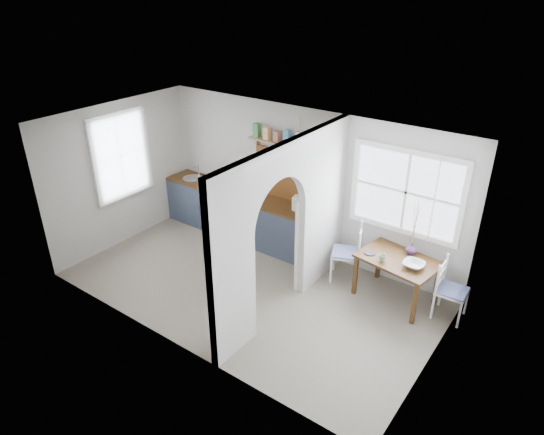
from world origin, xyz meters
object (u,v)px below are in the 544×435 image
Objects in this scene: dining_table at (396,279)px; chair_right at (452,290)px; chair_left at (346,252)px; kettle at (297,203)px; vase at (411,249)px.

chair_right is at bearing 13.31° from dining_table.
chair_right is (0.83, 0.06, 0.10)m from dining_table.
dining_table is at bearing 63.87° from chair_left.
chair_left reaches higher than dining_table.
dining_table is 2.08m from kettle.
chair_left reaches higher than chair_right.
dining_table is 0.84m from chair_right.
kettle reaches higher than dining_table.
chair_right is (1.72, 0.00, -0.03)m from chair_left.
dining_table is 0.52m from vase.
chair_left is at bearing 10.40° from kettle.
dining_table is 0.90m from chair_left.
chair_right is at bearing 67.71° from chair_left.
vase is at bearing 73.51° from chair_right.
chair_left is 1.05m from vase.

